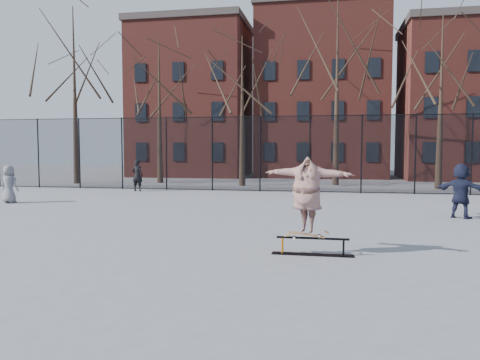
% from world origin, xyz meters
% --- Properties ---
extents(ground, '(100.00, 100.00, 0.00)m').
position_xyz_m(ground, '(0.00, 0.00, 0.00)').
color(ground, slate).
extents(skate_rail, '(1.77, 0.27, 0.39)m').
position_xyz_m(skate_rail, '(1.87, -1.30, 0.15)').
color(skate_rail, black).
rests_on(skate_rail, ground).
extents(skateboard, '(0.84, 0.20, 0.10)m').
position_xyz_m(skateboard, '(1.74, -1.30, 0.44)').
color(skateboard, olive).
rests_on(skateboard, skate_rail).
extents(skater, '(2.09, 1.04, 1.64)m').
position_xyz_m(skater, '(1.74, -1.30, 1.31)').
color(skater, '#3F317B').
rests_on(skater, skateboard).
extents(bystander_grey, '(0.83, 0.59, 1.58)m').
position_xyz_m(bystander_grey, '(-11.00, 5.92, 0.79)').
color(bystander_grey, slate).
rests_on(bystander_grey, ground).
extents(bystander_black, '(0.63, 0.43, 1.67)m').
position_xyz_m(bystander_black, '(-7.88, 12.00, 0.84)').
color(bystander_black, black).
rests_on(bystander_black, ground).
extents(bystander_navy, '(1.71, 1.35, 1.82)m').
position_xyz_m(bystander_navy, '(6.49, 5.00, 0.91)').
color(bystander_navy, '#1A1D35').
rests_on(bystander_navy, ground).
extents(fence, '(34.03, 0.07, 4.00)m').
position_xyz_m(fence, '(-0.01, 13.00, 2.05)').
color(fence, black).
rests_on(fence, ground).
extents(tree_row, '(33.66, 7.46, 10.67)m').
position_xyz_m(tree_row, '(-0.25, 17.15, 7.36)').
color(tree_row, black).
rests_on(tree_row, ground).
extents(rowhouses, '(29.00, 7.00, 13.00)m').
position_xyz_m(rowhouses, '(0.72, 26.00, 6.06)').
color(rowhouses, maroon).
rests_on(rowhouses, ground).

